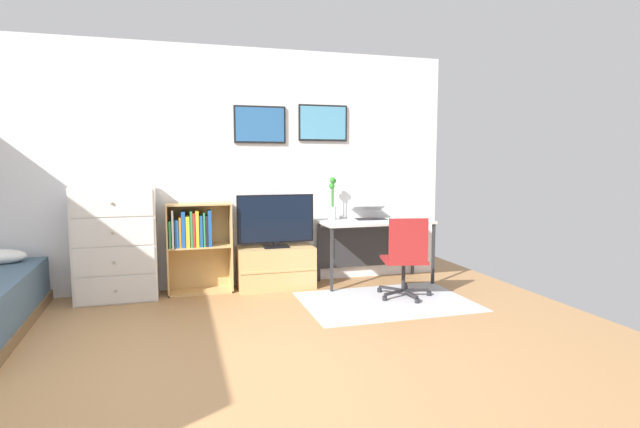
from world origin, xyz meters
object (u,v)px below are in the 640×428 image
(television, at_px, (276,221))
(office_chair, at_px, (406,256))
(tv_stand, at_px, (276,267))
(desk, at_px, (373,231))
(bookshelf, at_px, (195,239))
(computer_mouse, at_px, (393,218))
(bamboo_vase, at_px, (332,200))
(dresser, at_px, (116,244))
(laptop, at_px, (370,214))

(television, xyz_separation_m, office_chair, (1.21, -0.80, -0.31))
(tv_stand, xyz_separation_m, desk, (1.18, -0.01, 0.37))
(bookshelf, xyz_separation_m, tv_stand, (0.88, -0.05, -0.36))
(computer_mouse, bearing_deg, bookshelf, 177.28)
(desk, bearing_deg, tv_stand, 179.60)
(television, xyz_separation_m, desk, (1.18, 0.01, -0.16))
(bamboo_vase, bearing_deg, desk, -12.02)
(dresser, relative_size, laptop, 2.55)
(dresser, relative_size, bamboo_vase, 2.31)
(television, distance_m, laptop, 1.16)
(office_chair, distance_m, bamboo_vase, 1.17)
(bookshelf, xyz_separation_m, office_chair, (2.09, -0.87, -0.14))
(television, bearing_deg, computer_mouse, -1.61)
(dresser, relative_size, television, 1.36)
(dresser, bearing_deg, laptop, 1.18)
(dresser, xyz_separation_m, bamboo_vase, (2.37, 0.11, 0.39))
(dresser, height_order, television, dresser)
(laptop, bearing_deg, bamboo_vase, -178.55)
(desk, bearing_deg, bamboo_vase, 167.98)
(dresser, bearing_deg, bamboo_vase, 2.61)
(television, relative_size, computer_mouse, 8.33)
(bookshelf, height_order, desk, bookshelf)
(television, height_order, laptop, television)
(television, height_order, computer_mouse, television)
(desk, relative_size, computer_mouse, 12.53)
(computer_mouse, bearing_deg, dresser, 179.13)
(tv_stand, bearing_deg, laptop, 2.13)
(computer_mouse, bearing_deg, office_chair, -105.24)
(bookshelf, relative_size, laptop, 2.12)
(laptop, bearing_deg, office_chair, -78.49)
(bookshelf, height_order, computer_mouse, bookshelf)
(bookshelf, distance_m, laptop, 2.04)
(dresser, bearing_deg, television, -0.25)
(dresser, bearing_deg, tv_stand, 0.52)
(bookshelf, relative_size, desk, 0.75)
(office_chair, relative_size, laptop, 1.86)
(laptop, bearing_deg, tv_stand, -170.08)
(tv_stand, distance_m, laptop, 1.29)
(office_chair, height_order, computer_mouse, office_chair)
(bookshelf, distance_m, office_chair, 2.27)
(tv_stand, relative_size, television, 0.99)
(tv_stand, height_order, computer_mouse, computer_mouse)
(computer_mouse, distance_m, bamboo_vase, 0.77)
(laptop, bearing_deg, bookshelf, -172.33)
(office_chair, xyz_separation_m, bamboo_vase, (-0.51, 0.92, 0.53))
(tv_stand, bearing_deg, bookshelf, 176.93)
(tv_stand, xyz_separation_m, office_chair, (1.21, -0.82, 0.22))
(bookshelf, height_order, laptop, bookshelf)
(dresser, relative_size, bookshelf, 1.20)
(bookshelf, bearing_deg, bamboo_vase, 1.67)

